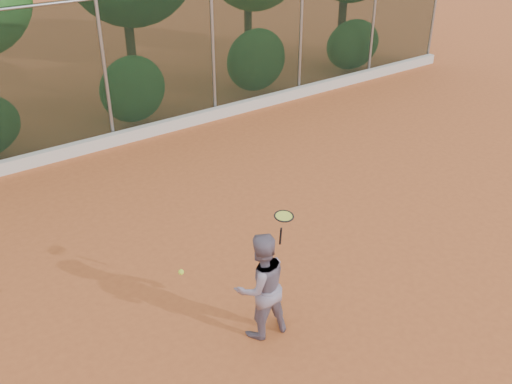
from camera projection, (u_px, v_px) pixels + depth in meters
ground at (292, 283)px, 9.29m from camera, size 80.00×80.00×0.00m
concrete_curb at (116, 139)px, 14.03m from camera, size 24.00×0.20×0.30m
tennis_player at (261, 286)px, 7.91m from camera, size 0.87×0.72×1.65m
chainlink_fence at (105, 69)px, 13.33m from camera, size 24.09×0.09×3.50m
tennis_racket at (284, 218)px, 7.58m from camera, size 0.32×0.33×0.51m
tennis_ball_in_flight at (181, 272)px, 7.04m from camera, size 0.07×0.07×0.07m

